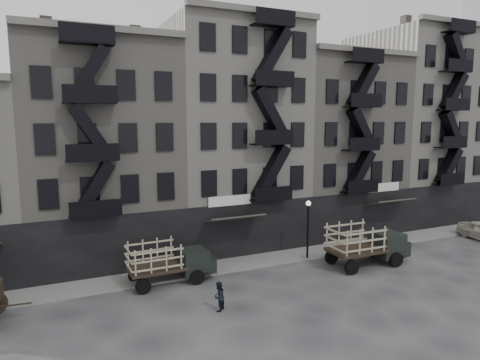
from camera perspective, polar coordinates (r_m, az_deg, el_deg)
name	(u,v)px	position (r m, az deg, el deg)	size (l,w,h in m)	color
ground	(290,279)	(27.75, 6.69, -12.93)	(140.00, 140.00, 0.00)	#38383A
sidewalk	(262,260)	(30.78, 3.00, -10.57)	(55.00, 2.50, 0.15)	slate
building_midwest	(99,153)	(32.14, -18.24, 3.38)	(10.00, 11.35, 16.20)	gray
building_center	(228,137)	(34.66, -1.60, 5.77)	(10.00, 11.35, 18.20)	#AEAAA0
building_mideast	(329,146)	(39.72, 11.83, 4.47)	(10.00, 11.35, 16.20)	gray
building_east	(412,128)	(46.31, 21.94, 6.42)	(10.00, 11.35, 19.20)	#AEAAA0
lamp_post	(308,222)	(30.56, 9.05, -5.51)	(0.36, 0.36, 4.28)	black
stake_truck_west	(169,259)	(26.76, -9.45, -10.36)	(5.32, 2.31, 2.64)	black
stake_truck_east	(367,241)	(30.67, 16.56, -7.83)	(5.96, 2.61, 2.95)	black
pedestrian_mid	(219,296)	(23.11, -2.87, -15.24)	(0.76, 0.60, 1.57)	black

